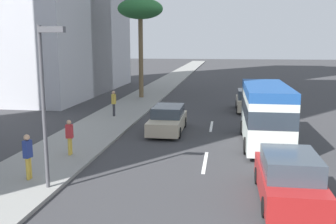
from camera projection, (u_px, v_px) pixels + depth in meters
ground_plane at (215, 104)px, 33.79m from camera, size 198.00×198.00×0.00m
sidewalk_right at (138, 102)px, 34.79m from camera, size 162.00×3.82×0.15m
lane_stripe_mid at (205, 162)px, 17.28m from camera, size 3.20×0.16×0.01m
lane_stripe_far at (211, 126)px, 24.75m from camera, size 3.20×0.16×0.01m
minibus_lead at (265, 112)px, 20.05m from camera, size 6.92×2.32×3.16m
car_third at (248, 101)px, 30.28m from camera, size 4.29×1.82×1.71m
car_fourth at (168, 120)px, 23.16m from camera, size 4.75×1.93×1.56m
car_fifth at (289, 178)px, 12.92m from camera, size 4.63×1.96×1.71m
pedestrian_near_lamp at (114, 102)px, 27.33m from camera, size 0.35×0.27×1.81m
pedestrian_mid_block at (28, 154)px, 14.57m from camera, size 0.35×0.27×1.76m
pedestrian_by_tree at (70, 136)px, 17.79m from camera, size 0.30×0.35×1.66m
palm_tree at (140, 11)px, 35.72m from camera, size 4.24×4.24×9.28m
street_lamp at (46, 88)px, 13.25m from camera, size 0.24×0.97×5.75m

